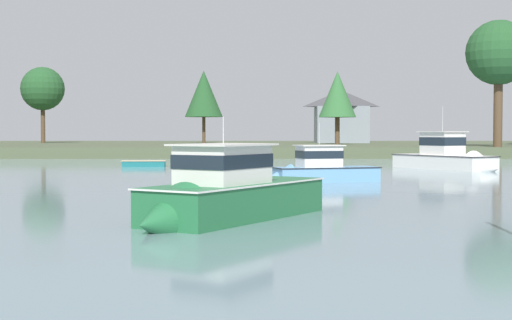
# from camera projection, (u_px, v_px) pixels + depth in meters

# --- Properties ---
(far_shore_bank) EXTENTS (195.08, 58.03, 1.21)m
(far_shore_bank) POSITION_uv_depth(u_px,v_px,m) (298.00, 147.00, 109.33)
(far_shore_bank) COLOR #4C563D
(far_shore_bank) RESTS_ON ground
(cruiser_green) EXTENTS (6.64, 8.71, 4.18)m
(cruiser_green) POSITION_uv_depth(u_px,v_px,m) (222.00, 204.00, 24.37)
(cruiser_green) COLOR #236B3D
(cruiser_green) RESTS_ON ground
(cruiser_white) EXTENTS (7.29, 9.91, 5.81)m
(cruiser_white) POSITION_uv_depth(u_px,v_px,m) (451.00, 161.00, 57.81)
(cruiser_white) COLOR white
(cruiser_white) RESTS_ON ground
(cruiser_skyblue) EXTENTS (7.03, 3.72, 4.05)m
(cruiser_skyblue) POSITION_uv_depth(u_px,v_px,m) (315.00, 173.00, 43.26)
(cruiser_skyblue) COLOR #669ECC
(cruiser_skyblue) RESTS_ON ground
(dinghy_teal) EXTENTS (3.68, 1.73, 0.69)m
(dinghy_teal) POSITION_uv_depth(u_px,v_px,m) (144.00, 165.00, 62.59)
(dinghy_teal) COLOR #196B70
(dinghy_teal) RESTS_ON ground
(shore_tree_far_right) EXTENTS (6.34, 6.34, 11.12)m
(shore_tree_far_right) POSITION_uv_depth(u_px,v_px,m) (42.00, 89.00, 111.38)
(shore_tree_far_right) COLOR brown
(shore_tree_far_right) RESTS_ON far_shore_bank
(shore_tree_far_left) EXTENTS (7.02, 7.02, 13.74)m
(shore_tree_far_left) POSITION_uv_depth(u_px,v_px,m) (498.00, 54.00, 82.43)
(shore_tree_far_left) COLOR brown
(shore_tree_far_left) RESTS_ON far_shore_bank
(shore_tree_center_left) EXTENTS (4.88, 4.88, 9.50)m
(shore_tree_center_left) POSITION_uv_depth(u_px,v_px,m) (337.00, 95.00, 98.77)
(shore_tree_center_left) COLOR brown
(shore_tree_center_left) RESTS_ON far_shore_bank
(shore_tree_inland_c) EXTENTS (5.30, 5.30, 10.21)m
(shore_tree_inland_c) POSITION_uv_depth(u_px,v_px,m) (203.00, 94.00, 106.40)
(shore_tree_inland_c) COLOR brown
(shore_tree_inland_c) RESTS_ON far_shore_bank
(cottage_hillside) EXTENTS (8.21, 7.12, 7.82)m
(cottage_hillside) POSITION_uv_depth(u_px,v_px,m) (341.00, 116.00, 113.48)
(cottage_hillside) COLOR gray
(cottage_hillside) RESTS_ON far_shore_bank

